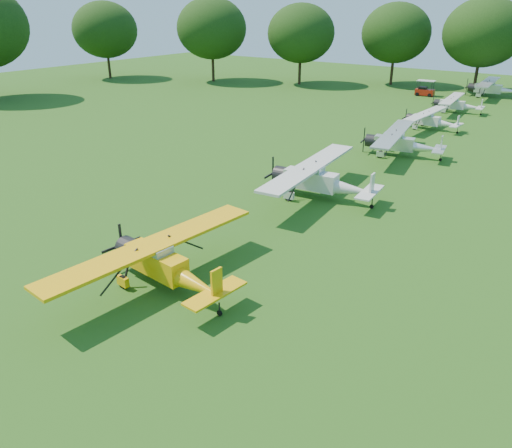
{
  "coord_description": "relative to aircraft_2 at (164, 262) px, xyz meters",
  "views": [
    {
      "loc": [
        15.4,
        -22.5,
        11.94
      ],
      "look_at": [
        1.58,
        -3.21,
        1.4
      ],
      "focal_mm": 35.0,
      "sensor_mm": 36.0,
      "label": 1
    }
  ],
  "objects": [
    {
      "name": "golf_cart",
      "position": [
        -7.45,
        58.11,
        -0.59
      ],
      "size": [
        2.59,
        1.72,
        2.1
      ],
      "rotation": [
        0.0,
        0.0,
        0.08
      ],
      "color": "#A01A0B",
      "rests_on": "ground"
    },
    {
      "name": "aircraft_6",
      "position": [
        -0.57,
        48.57,
        -0.23
      ],
      "size": [
        5.85,
        9.33,
        1.83
      ],
      "rotation": [
        0.0,
        0.0,
        0.09
      ],
      "color": "silver",
      "rests_on": "ground"
    },
    {
      "name": "aircraft_2",
      "position": [
        0.0,
        0.0,
        0.0
      ],
      "size": [
        7.11,
        11.31,
        2.22
      ],
      "rotation": [
        0.0,
        0.0,
        -0.1
      ],
      "color": "#EFAE0A",
      "rests_on": "ground"
    },
    {
      "name": "aircraft_3",
      "position": [
        0.09,
        14.1,
        0.08
      ],
      "size": [
        7.54,
        12.0,
        2.36
      ],
      "rotation": [
        0.0,
        0.0,
        0.1
      ],
      "color": "silver",
      "rests_on": "ground"
    },
    {
      "name": "aircraft_7",
      "position": [
        0.49,
        62.23,
        0.04
      ],
      "size": [
        7.3,
        11.64,
        2.29
      ],
      "rotation": [
        0.0,
        0.0,
        0.07
      ],
      "color": "silver",
      "rests_on": "ground"
    },
    {
      "name": "aircraft_5",
      "position": [
        -0.26,
        38.2,
        -0.24
      ],
      "size": [
        5.79,
        9.21,
        1.81
      ],
      "rotation": [
        0.0,
        0.0,
        -0.05
      ],
      "color": "silver",
      "rests_on": "ground"
    },
    {
      "name": "ground",
      "position": [
        -0.52,
        8.86,
        -1.3
      ],
      "size": [
        160.0,
        160.0,
        0.0
      ],
      "primitive_type": "plane",
      "color": "#1F4F13",
      "rests_on": "ground"
    },
    {
      "name": "tree_belt",
      "position": [
        3.05,
        9.02,
        6.73
      ],
      "size": [
        137.36,
        130.27,
        14.52
      ],
      "color": "black",
      "rests_on": "ground"
    },
    {
      "name": "aircraft_4",
      "position": [
        0.82,
        26.91,
        -0.05
      ],
      "size": [
        6.89,
        10.9,
        2.14
      ],
      "rotation": [
        0.0,
        0.0,
        0.17
      ],
      "color": "silver",
      "rests_on": "ground"
    }
  ]
}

